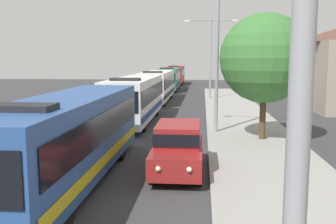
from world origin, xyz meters
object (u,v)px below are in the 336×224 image
(bus_second_in_line, at_px, (135,98))
(bus_middle, at_px, (157,85))
(bus_lead, at_px, (70,136))
(roadside_tree, at_px, (265,58))
(streetlamp_mid, at_px, (217,44))
(bus_fourth_in_line, at_px, (169,78))
(streetlamp_far, at_px, (211,50))
(bus_rear, at_px, (176,74))
(white_suv, at_px, (178,146))

(bus_second_in_line, distance_m, bus_middle, 13.06)
(bus_lead, xyz_separation_m, roadside_tree, (7.76, 7.48, 2.67))
(roadside_tree, bearing_deg, streetlamp_mid, 141.54)
(bus_lead, distance_m, streetlamp_mid, 11.35)
(bus_fourth_in_line, relative_size, streetlamp_mid, 1.28)
(streetlamp_far, relative_size, roadside_tree, 1.28)
(bus_middle, xyz_separation_m, bus_rear, (-0.00, 26.49, -0.00))
(white_suv, xyz_separation_m, streetlamp_far, (1.70, 26.67, 4.21))
(bus_lead, distance_m, bus_rear, 52.61)
(bus_second_in_line, height_order, bus_fourth_in_line, same)
(streetlamp_mid, relative_size, streetlamp_far, 0.99)
(bus_fourth_in_line, xyz_separation_m, white_suv, (3.70, -38.26, -0.66))
(streetlamp_mid, bearing_deg, streetlamp_far, 90.00)
(bus_fourth_in_line, relative_size, bus_rear, 0.97)
(bus_lead, distance_m, streetlamp_far, 28.97)
(bus_rear, xyz_separation_m, white_suv, (3.70, -51.04, -0.66))
(bus_lead, relative_size, bus_middle, 0.97)
(bus_second_in_line, distance_m, bus_fourth_in_line, 26.76)
(bus_lead, height_order, streetlamp_far, streetlamp_far)
(bus_lead, bearing_deg, streetlamp_far, 79.18)
(bus_middle, bearing_deg, bus_fourth_in_line, 90.00)
(bus_middle, distance_m, white_suv, 24.84)
(bus_rear, bearing_deg, roadside_tree, -80.24)
(bus_second_in_line, bearing_deg, bus_middle, 90.00)
(bus_lead, bearing_deg, roadside_tree, 43.93)
(bus_second_in_line, height_order, roadside_tree, roadside_tree)
(white_suv, bearing_deg, bus_rear, 94.14)
(bus_fourth_in_line, relative_size, streetlamp_far, 1.26)
(bus_middle, height_order, roadside_tree, roadside_tree)
(white_suv, bearing_deg, bus_fourth_in_line, 95.52)
(roadside_tree, bearing_deg, bus_second_in_line, 144.26)
(bus_lead, relative_size, roadside_tree, 1.80)
(streetlamp_far, bearing_deg, bus_second_in_line, -109.58)
(bus_middle, bearing_deg, roadside_tree, -67.40)
(bus_second_in_line, relative_size, white_suv, 2.39)
(bus_fourth_in_line, bearing_deg, roadside_tree, -76.51)
(bus_lead, distance_m, bus_middle, 26.12)
(bus_middle, distance_m, bus_fourth_in_line, 13.70)
(bus_rear, distance_m, streetlamp_far, 25.21)
(bus_fourth_in_line, bearing_deg, bus_lead, -90.00)
(bus_middle, relative_size, white_suv, 2.66)
(bus_fourth_in_line, bearing_deg, white_suv, -84.48)
(white_suv, bearing_deg, bus_lead, -157.03)
(roadside_tree, bearing_deg, bus_rear, 99.76)
(bus_second_in_line, distance_m, bus_rear, 39.54)
(bus_lead, bearing_deg, bus_second_in_line, 90.00)
(bus_second_in_line, relative_size, streetlamp_far, 1.31)
(roadside_tree, bearing_deg, streetlamp_far, 96.50)
(bus_rear, bearing_deg, bus_second_in_line, -90.00)
(bus_fourth_in_line, xyz_separation_m, streetlamp_far, (5.40, -11.58, 3.56))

